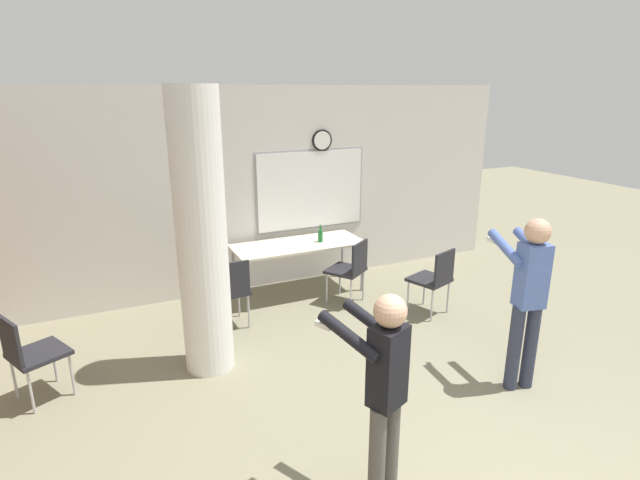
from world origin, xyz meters
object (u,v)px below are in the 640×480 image
Objects in this scene: chair_table_left at (230,288)px; bottle_on_table at (320,235)px; chair_mid_room at (434,277)px; chair_by_left_wall at (29,351)px; person_playing_side at (528,291)px; folding_table at (298,247)px; person_playing_front at (384,385)px; chair_table_right at (350,267)px.

bottle_on_table is at bearing 22.53° from chair_table_left.
chair_table_left is at bearing 163.51° from chair_mid_room.
bottle_on_table is 0.27× the size of chair_by_left_wall.
person_playing_side is (2.17, -2.35, 0.48)m from chair_table_left.
chair_by_left_wall is (-3.16, -1.32, -0.17)m from folding_table.
person_playing_side reaches higher than chair_mid_room.
person_playing_front is 0.93× the size of person_playing_side.
person_playing_side reaches higher than chair_table_left.
chair_by_left_wall reaches higher than folding_table.
chair_by_left_wall is (-3.47, -1.28, -0.30)m from bottle_on_table.
chair_table_right is at bearing -73.21° from bottle_on_table.
chair_table_left is 2.13m from chair_by_left_wall.
bottle_on_table is 1.60m from chair_table_left.
bottle_on_table reaches higher than chair_table_left.
chair_table_right is 1.08m from chair_mid_room.
person_playing_side is at bearing 18.27° from person_playing_front.
chair_by_left_wall is 4.54m from person_playing_side.
chair_mid_room is at bearing -43.66° from chair_table_right.
chair_by_left_wall is 0.56× the size of person_playing_front.
person_playing_front reaches higher than folding_table.
chair_table_left is 2.51m from chair_mid_room.
person_playing_front is at bearing -108.70° from bottle_on_table.
bottle_on_table is at bearing 125.99° from chair_mid_room.
person_playing_side reaches higher than chair_by_left_wall.
folding_table is at bearing 29.62° from chair_table_left.
chair_table_left is 1.00× the size of chair_by_left_wall.
chair_table_left is (-1.45, -0.60, -0.30)m from bottle_on_table.
person_playing_side is at bearing -76.23° from bottle_on_table.
chair_by_left_wall is at bearing 179.50° from chair_mid_room.
chair_table_right reaches higher than folding_table.
chair_table_left is at bearing 18.48° from chair_by_left_wall.
folding_table is 1.07× the size of person_playing_side.
person_playing_front is at bearing -45.76° from chair_by_left_wall.
person_playing_front reaches higher than bottle_on_table.
chair_by_left_wall is at bearing -161.52° from chair_table_left.
bottle_on_table is 0.14× the size of person_playing_side.
chair_by_left_wall is 0.52× the size of person_playing_side.
chair_table_right is 0.52× the size of person_playing_side.
bottle_on_table reaches higher than chair_mid_room.
chair_table_left and chair_by_left_wall have the same top height.
chair_table_right is at bearing -51.82° from folding_table.
chair_mid_room is (2.41, -0.71, 0.00)m from chair_table_left.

